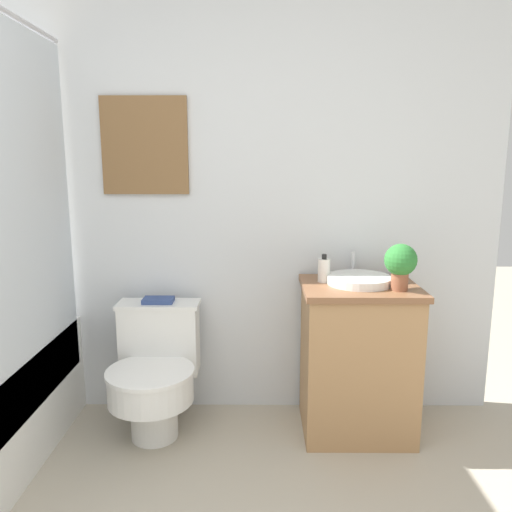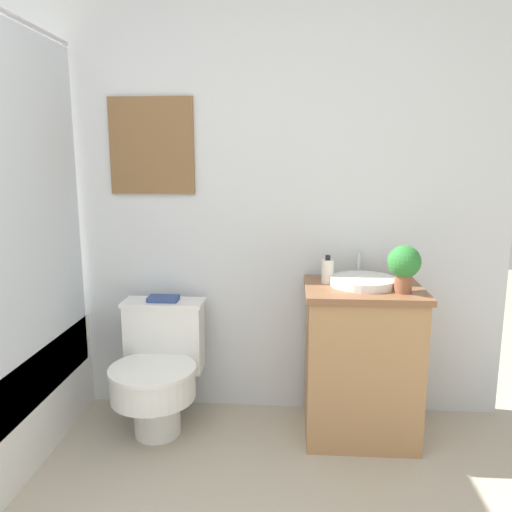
% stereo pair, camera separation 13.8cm
% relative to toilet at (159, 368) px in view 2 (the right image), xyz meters
% --- Properties ---
extents(wall_back, '(3.50, 0.07, 2.50)m').
position_rel_toilet_xyz_m(wall_back, '(0.08, 0.30, 0.92)').
color(wall_back, silver).
rests_on(wall_back, ground_plane).
extents(toilet, '(0.43, 0.56, 0.65)m').
position_rel_toilet_xyz_m(toilet, '(0.00, 0.00, 0.00)').
color(toilet, white).
rests_on(toilet, ground_plane).
extents(vanity, '(0.57, 0.48, 0.78)m').
position_rel_toilet_xyz_m(vanity, '(1.04, 0.02, 0.06)').
color(vanity, '#AD7F51').
rests_on(vanity, ground_plane).
extents(sink, '(0.32, 0.36, 0.13)m').
position_rel_toilet_xyz_m(sink, '(1.04, 0.05, 0.47)').
color(sink, white).
rests_on(sink, vanity).
extents(soap_bottle, '(0.06, 0.06, 0.14)m').
position_rel_toilet_xyz_m(soap_bottle, '(0.86, 0.09, 0.51)').
color(soap_bottle, silver).
rests_on(soap_bottle, vanity).
extents(potted_plant, '(0.15, 0.15, 0.22)m').
position_rel_toilet_xyz_m(potted_plant, '(1.20, -0.08, 0.58)').
color(potted_plant, brown).
rests_on(potted_plant, vanity).
extents(book_on_tank, '(0.16, 0.10, 0.02)m').
position_rel_toilet_xyz_m(book_on_tank, '(0.00, 0.14, 0.33)').
color(book_on_tank, '#33477F').
rests_on(book_on_tank, toilet).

